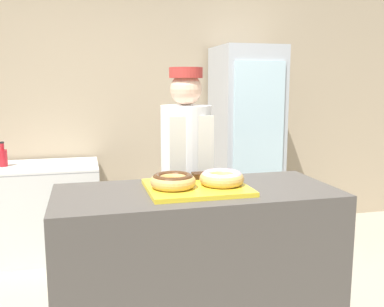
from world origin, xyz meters
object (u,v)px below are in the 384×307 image
Objects in this scene: serving_tray at (197,188)px; donut_chocolate_glaze at (173,180)px; brownie_back_left at (179,177)px; donut_light_glaze at (222,178)px; brownie_back_right at (199,176)px; chest_freezer at (40,210)px; beverage_fridge at (245,144)px; baker_person at (186,180)px; bottle_red at (3,157)px.

serving_tray is 0.14m from donut_chocolate_glaze.
serving_tray is 0.17m from brownie_back_left.
donut_light_glaze reaches higher than brownie_back_right.
donut_light_glaze is at bearing -9.09° from serving_tray.
chest_freezer is (-1.11, 1.76, -0.61)m from donut_light_glaze.
chest_freezer is at bearing 179.80° from beverage_fridge.
donut_chocolate_glaze is 0.23× the size of chest_freezer.
beverage_fridge reaches higher than donut_chocolate_glaze.
donut_chocolate_glaze is 2.06m from beverage_fridge.
brownie_back_right reaches higher than serving_tray.
baker_person is at bearing -128.26° from beverage_fridge.
serving_tray is 2.46× the size of bottle_red.
baker_person is (0.04, 0.49, -0.14)m from brownie_back_right.
chest_freezer is at bearing 119.41° from serving_tray.
beverage_fridge is 2.21m from bottle_red.
baker_person is (0.10, 0.65, -0.11)m from serving_tray.
donut_light_glaze reaches higher than brownie_back_left.
serving_tray reaches higher than chest_freezer.
donut_light_glaze is 0.20m from brownie_back_right.
beverage_fridge is 1.80× the size of chest_freezer.
donut_light_glaze reaches higher than bottle_red.
donut_chocolate_glaze is at bearing -136.49° from brownie_back_right.
chest_freezer is 4.84× the size of bottle_red.
baker_person reaches higher than serving_tray.
chest_freezer is (-0.92, 1.58, -0.59)m from brownie_back_left.
brownie_back_right is (0.06, 0.16, 0.03)m from serving_tray.
brownie_back_left is at bearing 136.49° from donut_light_glaze.
donut_light_glaze is at bearing -57.69° from chest_freezer.
bottle_red is at bearing 129.47° from brownie_back_right.
baker_person is (-0.03, 0.67, -0.16)m from donut_light_glaze.
baker_person reaches higher than chest_freezer.
brownie_back_right is at bearing -94.69° from baker_person.
bottle_red is at bearing 179.25° from beverage_fridge.
serving_tray is 2.07m from chest_freezer.
baker_person reaches higher than brownie_back_right.
donut_light_glaze is (0.13, -0.02, 0.05)m from serving_tray.
brownie_back_left and brownie_back_right have the same top height.
brownie_back_left is 1.87m from beverage_fridge.
brownie_back_right is at bearing 0.00° from brownie_back_left.
bottle_red is (-0.28, 0.02, 0.49)m from chest_freezer.
donut_chocolate_glaze reaches higher than serving_tray.
serving_tray is 2.16m from bottle_red.
donut_light_glaze is 2.26m from bottle_red.
baker_person reaches higher than donut_chocolate_glaze.
brownie_back_left is 0.53m from baker_person.
beverage_fridge is at bearing -0.75° from bottle_red.
baker_person reaches higher than brownie_back_left.
brownie_back_right is at bearing -56.60° from chest_freezer.
serving_tray is 0.17m from brownie_back_right.
chest_freezer is (-1.93, 0.01, -0.52)m from beverage_fridge.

